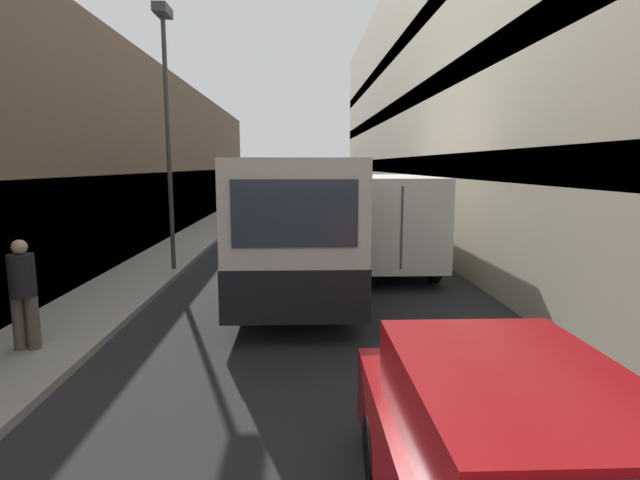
# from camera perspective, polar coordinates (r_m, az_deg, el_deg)

# --- Properties ---
(ground_plane) EXTENTS (150.00, 150.00, 0.00)m
(ground_plane) POSITION_cam_1_polar(r_m,az_deg,el_deg) (14.98, -1.28, -2.96)
(ground_plane) COLOR #232326
(sidewalk_left) EXTENTS (1.98, 60.00, 0.13)m
(sidewalk_left) POSITION_cam_1_polar(r_m,az_deg,el_deg) (15.57, -18.21, -2.70)
(sidewalk_left) COLOR #9E998E
(sidewalk_left) RESTS_ON ground_plane
(building_left_shopfront) EXTENTS (2.40, 60.00, 6.80)m
(building_left_shopfront) POSITION_cam_1_polar(r_m,az_deg,el_deg) (16.01, -26.00, 8.06)
(building_left_shopfront) COLOR brown
(building_left_shopfront) RESTS_ON ground_plane
(building_right_apartment) EXTENTS (2.40, 60.00, 11.89)m
(building_right_apartment) POSITION_cam_1_polar(r_m,az_deg,el_deg) (15.96, 19.13, 18.67)
(building_right_apartment) COLOR #B7AD93
(building_right_apartment) RESTS_ON ground_plane
(car_hatchback) EXTENTS (1.78, 4.20, 1.58)m
(car_hatchback) POSITION_cam_1_polar(r_m,az_deg,el_deg) (4.14, 21.45, -24.19)
(car_hatchback) COLOR #9E0F14
(car_hatchback) RESTS_ON ground_plane
(bus) EXTENTS (2.47, 11.05, 3.11)m
(bus) POSITION_cam_1_polar(r_m,az_deg,el_deg) (13.37, -2.63, 2.78)
(bus) COLOR silver
(bus) RESTS_ON ground_plane
(box_truck) EXTENTS (2.44, 7.20, 2.68)m
(box_truck) POSITION_cam_1_polar(r_m,az_deg,el_deg) (15.02, 6.72, 2.70)
(box_truck) COLOR silver
(box_truck) RESTS_ON ground_plane
(panel_van) EXTENTS (1.93, 4.71, 2.08)m
(panel_van) POSITION_cam_1_polar(r_m,az_deg,el_deg) (24.21, -6.06, 4.15)
(panel_van) COLOR navy
(panel_van) RESTS_ON ground_plane
(pedestrian) EXTENTS (0.40, 0.39, 1.73)m
(pedestrian) POSITION_cam_1_polar(r_m,az_deg,el_deg) (9.01, -30.81, -5.02)
(pedestrian) COLOR brown
(pedestrian) RESTS_ON sidewalk_left
(street_lamp) EXTENTS (0.36, 0.80, 6.95)m
(street_lamp) POSITION_cam_1_polar(r_m,az_deg,el_deg) (14.39, -17.19, 15.95)
(street_lamp) COLOR #38383D
(street_lamp) RESTS_ON sidewalk_left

